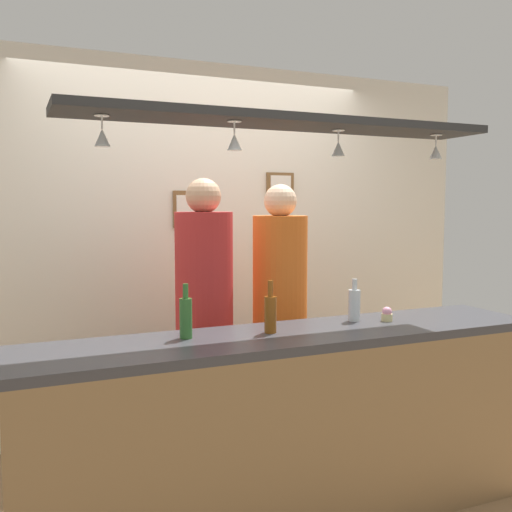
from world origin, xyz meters
TOP-DOWN VIEW (x-y plane):
  - ground_plane at (0.00, 0.00)m, footprint 8.00×8.00m
  - back_wall at (0.00, 1.10)m, footprint 4.40×0.06m
  - bar_counter at (0.00, -0.50)m, footprint 2.70×0.55m
  - overhead_glass_rack at (0.00, -0.30)m, footprint 2.20×0.36m
  - hanging_wineglass_far_left at (-0.89, -0.29)m, footprint 0.07×0.07m
  - hanging_wineglass_left at (-0.30, -0.36)m, footprint 0.07×0.07m
  - hanging_wineglass_center_left at (0.30, -0.27)m, footprint 0.07×0.07m
  - hanging_wineglass_center at (0.89, -0.32)m, footprint 0.07×0.07m
  - person_middle_red_shirt at (-0.23, 0.35)m, footprint 0.34×0.34m
  - person_right_orange_shirt at (0.27, 0.35)m, footprint 0.34×0.34m
  - bottle_beer_green_import at (-0.52, -0.26)m, footprint 0.06×0.06m
  - bottle_soda_clear at (0.44, -0.24)m, footprint 0.06×0.06m
  - bottle_beer_amber_tall at (-0.10, -0.32)m, footprint 0.06×0.06m
  - cupcake at (0.60, -0.31)m, footprint 0.06×0.06m
  - picture_frame_upper_small at (0.61, 1.06)m, footprint 0.22×0.02m
  - picture_frame_crest at (-0.13, 1.06)m, footprint 0.18×0.02m

SIDE VIEW (x-z plane):
  - ground_plane at x=0.00m, z-range 0.00..0.00m
  - bar_counter at x=0.00m, z-range 0.17..1.15m
  - cupcake at x=0.60m, z-range 0.97..1.05m
  - person_right_orange_shirt at x=0.27m, z-range 0.18..1.91m
  - person_middle_red_shirt at x=-0.23m, z-range 0.18..1.94m
  - bottle_soda_clear at x=0.44m, z-range 0.95..1.18m
  - bottle_beer_amber_tall at x=-0.10m, z-range 0.94..1.20m
  - bottle_beer_green_import at x=-0.52m, z-range 0.94..1.20m
  - back_wall at x=0.00m, z-range 0.00..2.60m
  - picture_frame_crest at x=-0.13m, z-range 1.44..1.70m
  - picture_frame_upper_small at x=0.61m, z-range 1.66..1.84m
  - hanging_wineglass_far_left at x=-0.89m, z-range 1.83..1.96m
  - hanging_wineglass_left at x=-0.30m, z-range 1.83..1.96m
  - hanging_wineglass_center_left at x=0.30m, z-range 1.83..1.96m
  - hanging_wineglass_center at x=0.89m, z-range 1.83..1.96m
  - overhead_glass_rack at x=0.00m, z-range 1.98..2.02m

